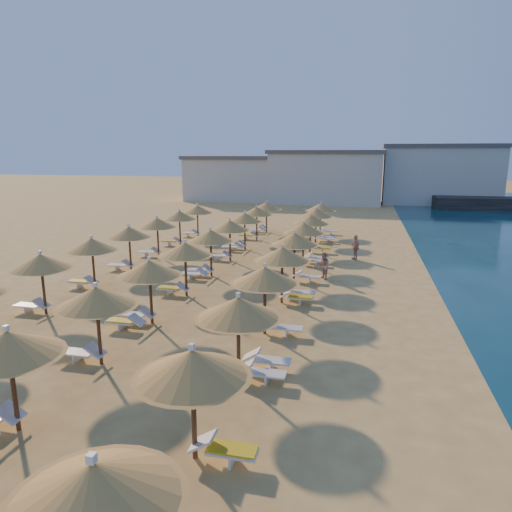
% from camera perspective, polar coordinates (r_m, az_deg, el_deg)
% --- Properties ---
extents(ground, '(220.00, 220.00, 0.00)m').
position_cam_1_polar(ground, '(22.11, -3.28, -5.47)').
color(ground, '#D5B25D').
rests_on(ground, ground).
extents(hotel_blocks, '(43.76, 11.50, 8.10)m').
position_cam_1_polar(hotel_blocks, '(66.65, 10.44, 9.78)').
color(hotel_blocks, beige).
rests_on(hotel_blocks, ground).
extents(parasol_row_east, '(2.69, 37.25, 2.83)m').
position_cam_1_polar(parasol_row_east, '(22.91, 4.13, 1.14)').
color(parasol_row_east, brown).
rests_on(parasol_row_east, ground).
extents(parasol_row_west, '(2.69, 37.25, 2.83)m').
position_cam_1_polar(parasol_row_west, '(24.10, -7.16, 1.66)').
color(parasol_row_west, brown).
rests_on(parasol_row_west, ground).
extents(parasol_row_inland, '(2.69, 25.73, 2.83)m').
position_cam_1_polar(parasol_row_inland, '(27.92, -15.60, 2.80)').
color(parasol_row_inland, brown).
rests_on(parasol_row_inland, ground).
extents(loungers, '(12.82, 35.11, 0.66)m').
position_cam_1_polar(loungers, '(24.51, -5.12, -2.84)').
color(loungers, white).
rests_on(loungers, ground).
extents(beachgoer_b, '(0.89, 0.94, 1.53)m').
position_cam_1_polar(beachgoer_b, '(25.68, 8.46, -1.23)').
color(beachgoer_b, tan).
rests_on(beachgoer_b, ground).
extents(beachgoer_c, '(0.81, 1.04, 1.64)m').
position_cam_1_polar(beachgoer_c, '(30.87, 12.30, 1.08)').
color(beachgoer_c, tan).
rests_on(beachgoer_c, ground).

